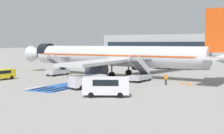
{
  "coord_description": "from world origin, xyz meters",
  "views": [
    {
      "loc": [
        25.17,
        -51.18,
        6.08
      ],
      "look_at": [
        0.13,
        -1.69,
        1.91
      ],
      "focal_mm": 50.0,
      "sensor_mm": 36.0,
      "label": 1
    }
  ],
  "objects_px": {
    "ground_crew_2": "(89,73)",
    "traffic_cone_0": "(182,83)",
    "boarding_stairs_aft": "(140,75)",
    "traffic_cone_1": "(190,83)",
    "baggage_cart": "(102,79)",
    "ground_crew_1": "(88,74)",
    "airliner": "(116,56)",
    "boarding_stairs_forward": "(58,70)",
    "service_van_0": "(1,74)",
    "ground_crew_0": "(166,78)",
    "fuel_tanker": "(175,62)",
    "service_van_1": "(87,80)",
    "service_van_2": "(106,85)"
  },
  "relations": [
    {
      "from": "boarding_stairs_forward",
      "to": "service_van_0",
      "type": "distance_m",
      "value": 11.09
    },
    {
      "from": "boarding_stairs_aft",
      "to": "traffic_cone_0",
      "type": "xyz_separation_m",
      "value": [
        6.99,
        -0.44,
        -0.8
      ]
    },
    {
      "from": "airliner",
      "to": "boarding_stairs_forward",
      "type": "distance_m",
      "value": 11.71
    },
    {
      "from": "boarding_stairs_forward",
      "to": "traffic_cone_0",
      "type": "height_order",
      "value": "boarding_stairs_forward"
    },
    {
      "from": "boarding_stairs_aft",
      "to": "service_van_2",
      "type": "bearing_deg",
      "value": -76.64
    },
    {
      "from": "ground_crew_0",
      "to": "service_van_2",
      "type": "bearing_deg",
      "value": 50.22
    },
    {
      "from": "boarding_stairs_forward",
      "to": "ground_crew_1",
      "type": "bearing_deg",
      "value": -12.83
    },
    {
      "from": "traffic_cone_0",
      "to": "service_van_2",
      "type": "bearing_deg",
      "value": -108.74
    },
    {
      "from": "service_van_2",
      "to": "ground_crew_2",
      "type": "bearing_deg",
      "value": -169.16
    },
    {
      "from": "service_van_1",
      "to": "ground_crew_1",
      "type": "distance_m",
      "value": 11.1
    },
    {
      "from": "ground_crew_2",
      "to": "traffic_cone_0",
      "type": "xyz_separation_m",
      "value": [
        17.14,
        -1.38,
        -0.7
      ]
    },
    {
      "from": "fuel_tanker",
      "to": "traffic_cone_1",
      "type": "bearing_deg",
      "value": 17.92
    },
    {
      "from": "boarding_stairs_aft",
      "to": "airliner",
      "type": "bearing_deg",
      "value": 148.73
    },
    {
      "from": "boarding_stairs_forward",
      "to": "traffic_cone_1",
      "type": "height_order",
      "value": "boarding_stairs_forward"
    },
    {
      "from": "service_van_0",
      "to": "ground_crew_1",
      "type": "distance_m",
      "value": 14.45
    },
    {
      "from": "airliner",
      "to": "ground_crew_0",
      "type": "bearing_deg",
      "value": -115.92
    },
    {
      "from": "boarding_stairs_forward",
      "to": "fuel_tanker",
      "type": "height_order",
      "value": "boarding_stairs_forward"
    },
    {
      "from": "fuel_tanker",
      "to": "service_van_1",
      "type": "bearing_deg",
      "value": -4.75
    },
    {
      "from": "boarding_stairs_aft",
      "to": "service_van_0",
      "type": "relative_size",
      "value": 1.15
    },
    {
      "from": "ground_crew_1",
      "to": "boarding_stairs_aft",
      "type": "bearing_deg",
      "value": -20.32
    },
    {
      "from": "baggage_cart",
      "to": "traffic_cone_0",
      "type": "distance_m",
      "value": 13.15
    },
    {
      "from": "boarding_stairs_forward",
      "to": "fuel_tanker",
      "type": "bearing_deg",
      "value": 62.76
    },
    {
      "from": "service_van_0",
      "to": "baggage_cart",
      "type": "relative_size",
      "value": 1.57
    },
    {
      "from": "boarding_stairs_forward",
      "to": "ground_crew_0",
      "type": "height_order",
      "value": "boarding_stairs_forward"
    },
    {
      "from": "traffic_cone_1",
      "to": "boarding_stairs_aft",
      "type": "bearing_deg",
      "value": 172.85
    },
    {
      "from": "ground_crew_1",
      "to": "traffic_cone_0",
      "type": "xyz_separation_m",
      "value": [
        16.14,
        0.59,
        -0.68
      ]
    },
    {
      "from": "boarding_stairs_aft",
      "to": "traffic_cone_1",
      "type": "height_order",
      "value": "boarding_stairs_aft"
    },
    {
      "from": "boarding_stairs_aft",
      "to": "traffic_cone_1",
      "type": "bearing_deg",
      "value": -1.03
    },
    {
      "from": "boarding_stairs_aft",
      "to": "service_van_1",
      "type": "bearing_deg",
      "value": -101.9
    },
    {
      "from": "service_van_0",
      "to": "ground_crew_0",
      "type": "height_order",
      "value": "service_van_0"
    },
    {
      "from": "service_van_0",
      "to": "ground_crew_0",
      "type": "bearing_deg",
      "value": 20.24
    },
    {
      "from": "ground_crew_2",
      "to": "traffic_cone_0",
      "type": "height_order",
      "value": "ground_crew_2"
    },
    {
      "from": "fuel_tanker",
      "to": "traffic_cone_0",
      "type": "height_order",
      "value": "fuel_tanker"
    },
    {
      "from": "boarding_stairs_forward",
      "to": "ground_crew_0",
      "type": "bearing_deg",
      "value": -4.13
    },
    {
      "from": "baggage_cart",
      "to": "ground_crew_1",
      "type": "xyz_separation_m",
      "value": [
        -3.05,
        0.65,
        0.65
      ]
    },
    {
      "from": "service_van_1",
      "to": "ground_crew_1",
      "type": "xyz_separation_m",
      "value": [
        -5.71,
        9.52,
        -0.19
      ]
    },
    {
      "from": "baggage_cart",
      "to": "ground_crew_1",
      "type": "relative_size",
      "value": 1.88
    },
    {
      "from": "airliner",
      "to": "ground_crew_1",
      "type": "height_order",
      "value": "airliner"
    },
    {
      "from": "fuel_tanker",
      "to": "boarding_stairs_forward",
      "type": "bearing_deg",
      "value": -35.27
    },
    {
      "from": "service_van_2",
      "to": "traffic_cone_1",
      "type": "height_order",
      "value": "service_van_2"
    },
    {
      "from": "airliner",
      "to": "traffic_cone_1",
      "type": "bearing_deg",
      "value": -106.31
    },
    {
      "from": "traffic_cone_0",
      "to": "ground_crew_1",
      "type": "bearing_deg",
      "value": -177.89
    },
    {
      "from": "airliner",
      "to": "ground_crew_1",
      "type": "distance_m",
      "value": 7.21
    },
    {
      "from": "ground_crew_2",
      "to": "service_van_0",
      "type": "bearing_deg",
      "value": -25.64
    },
    {
      "from": "boarding_stairs_forward",
      "to": "service_van_2",
      "type": "relative_size",
      "value": 0.98
    },
    {
      "from": "service_van_0",
      "to": "traffic_cone_0",
      "type": "bearing_deg",
      "value": 22.68
    },
    {
      "from": "airliner",
      "to": "boarding_stairs_forward",
      "type": "relative_size",
      "value": 8.38
    },
    {
      "from": "ground_crew_0",
      "to": "fuel_tanker",
      "type": "bearing_deg",
      "value": -103.54
    },
    {
      "from": "service_van_1",
      "to": "airliner",
      "type": "bearing_deg",
      "value": 126.99
    },
    {
      "from": "boarding_stairs_aft",
      "to": "ground_crew_0",
      "type": "distance_m",
      "value": 5.48
    }
  ]
}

